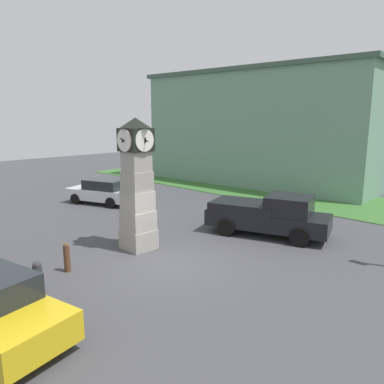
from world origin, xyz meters
TOP-DOWN VIEW (x-y plane):
  - ground_plane at (0.00, 0.00)m, footprint 76.14×76.14m
  - clock_tower at (-2.05, 0.38)m, footprint 1.37×1.38m
  - bollard_near_tower at (-1.25, -4.01)m, footprint 0.28×0.28m
  - bollard_mid_row at (-1.95, -2.71)m, footprint 0.22×0.22m
  - car_far_lot at (-9.96, 3.80)m, footprint 4.51×3.14m
  - pickup_truck at (0.65, 5.45)m, footprint 5.58×3.43m
  - pedestrian_crossing_lot at (-13.76, 9.71)m, footprint 0.44×0.31m
  - warehouse_blue_far at (-7.72, 19.32)m, footprint 19.08×13.50m
  - grass_verge_far at (0.61, 13.96)m, footprint 45.69×6.73m

SIDE VIEW (x-z plane):
  - ground_plane at x=0.00m, z-range 0.00..0.00m
  - grass_verge_far at x=0.61m, z-range 0.00..0.04m
  - bollard_near_tower at x=-1.25m, z-range 0.01..0.93m
  - bollard_mid_row at x=-1.95m, z-range 0.01..1.01m
  - car_far_lot at x=-9.96m, z-range 0.01..1.51m
  - pedestrian_crossing_lot at x=-13.76m, z-range 0.11..1.71m
  - pickup_truck at x=0.65m, z-range 0.00..1.85m
  - clock_tower at x=-2.05m, z-range -0.08..5.04m
  - warehouse_blue_far at x=-7.72m, z-range 0.01..8.67m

